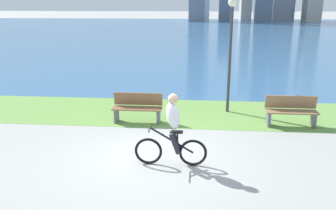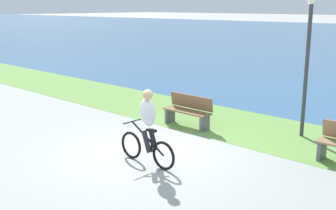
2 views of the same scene
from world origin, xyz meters
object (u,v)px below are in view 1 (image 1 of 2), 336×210
at_px(cyclist_lead, 172,130).
at_px(lamppost_tall, 231,39).
at_px(bench_near_path, 291,111).
at_px(bench_far_along_path, 138,108).

bearing_deg(cyclist_lead, lamppost_tall, 69.84).
relative_size(cyclist_lead, bench_near_path, 1.11).
bearing_deg(bench_near_path, cyclist_lead, -138.31).
xyz_separation_m(bench_far_along_path, lamppost_tall, (2.83, 1.33, 1.98)).
relative_size(bench_near_path, bench_far_along_path, 1.00).
xyz_separation_m(bench_near_path, lamppost_tall, (-1.76, 1.26, 1.98)).
bearing_deg(cyclist_lead, bench_far_along_path, 114.08).
bearing_deg(lamppost_tall, bench_far_along_path, -154.84).
bearing_deg(bench_far_along_path, lamppost_tall, 25.16).
distance_m(bench_near_path, bench_far_along_path, 4.59).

